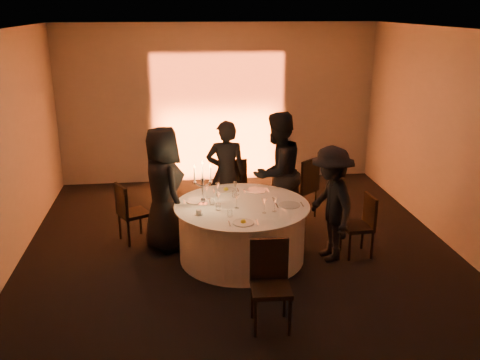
{
  "coord_description": "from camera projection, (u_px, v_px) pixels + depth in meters",
  "views": [
    {
      "loc": [
        -0.85,
        -6.56,
        3.28
      ],
      "look_at": [
        0.0,
        0.2,
        1.05
      ],
      "focal_mm": 40.0,
      "sensor_mm": 36.0,
      "label": 1
    }
  ],
  "objects": [
    {
      "name": "tumbler_d",
      "position": [
        235.0,
        194.0,
        7.33
      ],
      "size": [
        0.07,
        0.07,
        0.09
      ],
      "primitive_type": "cylinder",
      "color": "white",
      "rests_on": "banquet_table"
    },
    {
      "name": "guest_left",
      "position": [
        163.0,
        189.0,
        7.36
      ],
      "size": [
        0.86,
        1.01,
        1.75
      ],
      "primitive_type": "imported",
      "rotation": [
        0.0,
        0.0,
        2.0
      ],
      "color": "black",
      "rests_on": "floor"
    },
    {
      "name": "chair_back_right",
      "position": [
        304.0,
        185.0,
        8.47
      ],
      "size": [
        0.63,
        0.63,
        1.02
      ],
      "rotation": [
        0.0,
        0.0,
        -2.45
      ],
      "color": "black",
      "rests_on": "floor"
    },
    {
      "name": "chair_back_left",
      "position": [
        233.0,
        183.0,
        8.64
      ],
      "size": [
        0.44,
        0.44,
        0.97
      ],
      "rotation": [
        0.0,
        0.0,
        -3.11
      ],
      "color": "black",
      "rests_on": "floor"
    },
    {
      "name": "wine_glass_c",
      "position": [
        275.0,
        201.0,
        6.8
      ],
      "size": [
        0.07,
        0.07,
        0.19
      ],
      "color": "white",
      "rests_on": "banquet_table"
    },
    {
      "name": "ceiling",
      "position": [
        242.0,
        30.0,
        6.38
      ],
      "size": [
        7.0,
        7.0,
        0.0
      ],
      "primitive_type": "plane",
      "rotation": [
        3.14,
        0.0,
        0.0
      ],
      "color": "silver",
      "rests_on": "wall_back"
    },
    {
      "name": "guest_back_right",
      "position": [
        277.0,
        173.0,
        7.93
      ],
      "size": [
        1.13,
        1.08,
        1.83
      ],
      "primitive_type": "imported",
      "rotation": [
        0.0,
        0.0,
        -2.51
      ],
      "color": "black",
      "rests_on": "floor"
    },
    {
      "name": "plate_back_right",
      "position": [
        256.0,
        191.0,
        7.59
      ],
      "size": [
        0.35,
        0.29,
        0.01
      ],
      "color": "white",
      "rests_on": "banquet_table"
    },
    {
      "name": "wall_back",
      "position": [
        218.0,
        104.0,
        10.15
      ],
      "size": [
        7.0,
        0.0,
        7.0
      ],
      "primitive_type": "plane",
      "rotation": [
        1.57,
        0.0,
        0.0
      ],
      "color": "#ADA8A1",
      "rests_on": "floor"
    },
    {
      "name": "chair_front",
      "position": [
        270.0,
        279.0,
        5.65
      ],
      "size": [
        0.43,
        0.44,
        0.94
      ],
      "rotation": [
        0.0,
        0.0,
        -0.05
      ],
      "color": "black",
      "rests_on": "floor"
    },
    {
      "name": "wine_glass_e",
      "position": [
        237.0,
        198.0,
        6.91
      ],
      "size": [
        0.07,
        0.07,
        0.19
      ],
      "color": "white",
      "rests_on": "banquet_table"
    },
    {
      "name": "floor",
      "position": [
        242.0,
        257.0,
        7.31
      ],
      "size": [
        7.0,
        7.0,
        0.0
      ],
      "primitive_type": "plane",
      "color": "black",
      "rests_on": "ground"
    },
    {
      "name": "wine_glass_a",
      "position": [
        218.0,
        187.0,
        7.35
      ],
      "size": [
        0.07,
        0.07,
        0.19
      ],
      "color": "white",
      "rests_on": "banquet_table"
    },
    {
      "name": "banquet_table",
      "position": [
        242.0,
        231.0,
        7.19
      ],
      "size": [
        1.8,
        1.8,
        0.77
      ],
      "color": "black",
      "rests_on": "floor"
    },
    {
      "name": "plate_back_left",
      "position": [
        226.0,
        190.0,
        7.6
      ],
      "size": [
        0.36,
        0.28,
        0.08
      ],
      "color": "white",
      "rests_on": "banquet_table"
    },
    {
      "name": "plate_right",
      "position": [
        290.0,
        205.0,
        7.04
      ],
      "size": [
        0.36,
        0.28,
        0.01
      ],
      "color": "white",
      "rests_on": "banquet_table"
    },
    {
      "name": "plate_left",
      "position": [
        197.0,
        201.0,
        7.18
      ],
      "size": [
        0.36,
        0.28,
        0.01
      ],
      "color": "white",
      "rests_on": "banquet_table"
    },
    {
      "name": "wall_front",
      "position": [
        310.0,
        288.0,
        3.55
      ],
      "size": [
        7.0,
        0.0,
        7.0
      ],
      "primitive_type": "plane",
      "rotation": [
        -1.57,
        0.0,
        0.0
      ],
      "color": "#ADA8A1",
      "rests_on": "floor"
    },
    {
      "name": "guest_back_left",
      "position": [
        226.0,
        174.0,
        8.14
      ],
      "size": [
        0.64,
        0.45,
        1.67
      ],
      "primitive_type": "imported",
      "rotation": [
        0.0,
        0.0,
        3.06
      ],
      "color": "black",
      "rests_on": "floor"
    },
    {
      "name": "wall_right",
      "position": [
        462.0,
        144.0,
        7.2
      ],
      "size": [
        0.0,
        7.0,
        7.0
      ],
      "primitive_type": "plane",
      "rotation": [
        1.57,
        0.0,
        -1.57
      ],
      "color": "#ADA8A1",
      "rests_on": "floor"
    },
    {
      "name": "wine_glass_f",
      "position": [
        207.0,
        190.0,
        7.23
      ],
      "size": [
        0.07,
        0.07,
        0.19
      ],
      "color": "white",
      "rests_on": "banquet_table"
    },
    {
      "name": "guest_right",
      "position": [
        331.0,
        204.0,
        7.07
      ],
      "size": [
        0.7,
        1.08,
        1.56
      ],
      "primitive_type": "imported",
      "rotation": [
        0.0,
        0.0,
        -1.44
      ],
      "color": "black",
      "rests_on": "floor"
    },
    {
      "name": "chair_left",
      "position": [
        129.0,
        210.0,
        7.66
      ],
      "size": [
        0.52,
        0.52,
        0.88
      ],
      "rotation": [
        0.0,
        0.0,
        2.04
      ],
      "color": "black",
      "rests_on": "floor"
    },
    {
      "name": "tumbler_b",
      "position": [
        230.0,
        213.0,
        6.66
      ],
      "size": [
        0.07,
        0.07,
        0.09
      ],
      "primitive_type": "cylinder",
      "color": "white",
      "rests_on": "banquet_table"
    },
    {
      "name": "uplighter_fixture",
      "position": [
        221.0,
        181.0,
        10.31
      ],
      "size": [
        0.25,
        0.12,
        0.1
      ],
      "primitive_type": "cube",
      "color": "black",
      "rests_on": "floor"
    },
    {
      "name": "wine_glass_d",
      "position": [
        235.0,
        185.0,
        7.41
      ],
      "size": [
        0.07,
        0.07,
        0.19
      ],
      "color": "white",
      "rests_on": "banquet_table"
    },
    {
      "name": "wine_glass_g",
      "position": [
        218.0,
        197.0,
        6.96
      ],
      "size": [
        0.07,
        0.07,
        0.19
      ],
      "color": "white",
      "rests_on": "banquet_table"
    },
    {
      "name": "coffee_cup",
      "position": [
        199.0,
        212.0,
        6.74
      ],
      "size": [
        0.11,
        0.11,
        0.07
      ],
      "color": "white",
      "rests_on": "banquet_table"
    },
    {
      "name": "plate_front",
      "position": [
        243.0,
        222.0,
        6.46
      ],
      "size": [
        0.36,
        0.26,
        0.08
      ],
      "color": "white",
      "rests_on": "banquet_table"
    },
    {
      "name": "chair_right",
      "position": [
        362.0,
        222.0,
        7.27
      ],
      "size": [
        0.4,
        0.4,
        0.85
      ],
      "rotation": [
        0.0,
        0.0,
        -1.51
      ],
      "color": "black",
      "rests_on": "floor"
    },
    {
      "name": "tumbler_a",
      "position": [
        218.0,
        207.0,
        6.87
      ],
      "size": [
        0.07,
        0.07,
        0.09
      ],
      "primitive_type": "cylinder",
      "color": "white",
      "rests_on": "banquet_table"
    },
    {
      "name": "candelabra",
      "position": [
        203.0,
        190.0,
        7.0
      ],
      "size": [
        0.25,
        0.12,
        0.61
      ],
      "color": "white",
      "rests_on": "banquet_table"
    },
    {
      "name": "wine_glass_b",
      "position": [
        264.0,
        203.0,
        6.75
      ],
      "size": [
        0.07,
        0.07,
        0.19
      ],
      "color": "white",
      "rests_on": "banquet_table"
    },
    {
      "name": "tumbler_c",
      "position": [
        212.0,
        201.0,
        7.07
      ],
      "size": [
        0.07,
        0.07,
        0.09
      ],
      "primitive_type": "cylinder",
      "color": "white",
      "rests_on": "banquet_table"
    }
  ]
}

